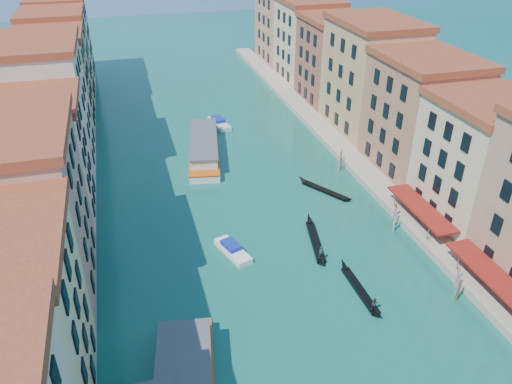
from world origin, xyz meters
TOP-DOWN VIEW (x-y plane):
  - left_bank_palazzos at (-26.00, 64.68)m, footprint 12.80×128.40m
  - right_bank_palazzos at (30.00, 65.00)m, footprint 12.80×128.40m
  - quay at (22.00, 65.00)m, footprint 4.00×140.00m
  - restaurant_awnings at (22.19, 23.00)m, footprint 3.20×44.55m
  - mooring_poles_right at (19.10, 28.80)m, footprint 1.44×54.24m
  - vaporetto_far at (-1.63, 69.25)m, footprint 8.52×21.93m
  - gondola_fore at (7.38, 39.28)m, footprint 3.11×11.46m
  - gondola_right at (8.82, 28.97)m, footprint 1.03×10.46m
  - gondola_far at (13.56, 51.48)m, footprint 6.17×9.40m
  - motorboat_mid at (-3.44, 40.14)m, footprint 3.82×6.53m
  - motorboat_far at (3.58, 81.38)m, footprint 3.57×7.45m

SIDE VIEW (x-z plane):
  - gondola_far at x=13.56m, z-range -0.44..1.05m
  - gondola_fore at x=7.38m, z-range -0.76..1.54m
  - gondola_right at x=8.82m, z-range -0.64..1.44m
  - quay at x=22.00m, z-range 0.00..1.00m
  - motorboat_mid at x=-3.44m, z-range -0.14..1.15m
  - motorboat_far at x=3.58m, z-range -0.16..1.32m
  - mooring_poles_right at x=19.10m, z-range -0.30..2.90m
  - vaporetto_far at x=-1.63m, z-range -0.16..3.03m
  - restaurant_awnings at x=22.19m, z-range 1.43..4.55m
  - left_bank_palazzos at x=-26.00m, z-range -0.79..20.21m
  - right_bank_palazzos at x=30.00m, z-range -0.75..20.25m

